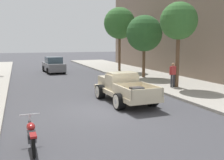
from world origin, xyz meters
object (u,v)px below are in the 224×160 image
car_background_grey (54,65)px  pedestrian_sidewalk_right (173,73)px  street_tree_third (120,23)px  hotrod_truck_cream (123,87)px  street_tree_second (144,34)px  street_tree_nearest (179,21)px  motorcycle_parked (32,134)px

car_background_grey → pedestrian_sidewalk_right: pedestrian_sidewalk_right is taller
car_background_grey → street_tree_third: street_tree_third is taller
street_tree_third → pedestrian_sidewalk_right: bearing=-91.7°
hotrod_truck_cream → street_tree_second: size_ratio=0.94×
car_background_grey → street_tree_nearest: 14.93m
street_tree_second → car_background_grey: bearing=131.8°
motorcycle_parked → car_background_grey: (3.26, 20.09, 0.33)m
car_background_grey → street_tree_nearest: (6.59, -12.86, 3.76)m
street_tree_third → car_background_grey: bearing=162.4°
hotrod_truck_cream → pedestrian_sidewalk_right: (4.55, 2.21, 0.33)m
car_background_grey → pedestrian_sidewalk_right: bearing=-63.9°
street_tree_nearest → street_tree_second: bearing=88.5°
street_tree_second → street_tree_nearest: bearing=-91.5°
motorcycle_parked → pedestrian_sidewalk_right: 12.00m
pedestrian_sidewalk_right → car_background_grey: bearing=116.1°
car_background_grey → street_tree_second: size_ratio=0.83×
street_tree_nearest → street_tree_second: street_tree_nearest is taller
pedestrian_sidewalk_right → street_tree_nearest: size_ratio=0.29×
hotrod_truck_cream → pedestrian_sidewalk_right: pedestrian_sidewalk_right is taller
motorcycle_parked → car_background_grey: 20.36m
car_background_grey → pedestrian_sidewalk_right: (6.28, -12.85, 0.32)m
car_background_grey → street_tree_third: 8.17m
motorcycle_parked → pedestrian_sidewalk_right: (9.54, 7.24, 0.64)m
hotrod_truck_cream → street_tree_second: bearing=56.3°
pedestrian_sidewalk_right → street_tree_second: size_ratio=0.31×
street_tree_third → street_tree_second: bearing=-88.6°
pedestrian_sidewalk_right → street_tree_third: size_ratio=0.25×
car_background_grey → street_tree_third: (6.60, -2.10, 4.32)m
street_tree_second → street_tree_third: bearing=91.4°
street_tree_nearest → street_tree_third: bearing=89.9°
hotrod_truck_cream → street_tree_nearest: (4.86, 2.20, 3.77)m
pedestrian_sidewalk_right → street_tree_nearest: (0.31, -0.01, 3.44)m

